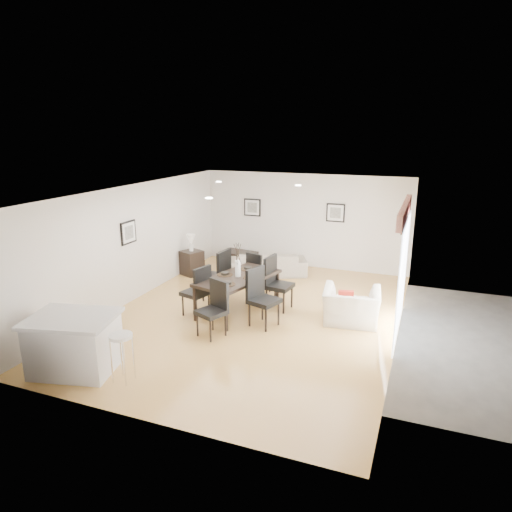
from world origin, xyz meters
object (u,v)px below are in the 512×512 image
at_px(dining_chair_foot, 257,271).
at_px(bar_stool, 121,341).
at_px(armchair, 351,306).
at_px(kitchen_island, 74,343).
at_px(dining_chair_head, 215,305).
at_px(dining_chair_wnear, 199,288).
at_px(sofa, 267,264).
at_px(dining_chair_enear, 260,294).
at_px(dining_chair_wfar, 219,273).
at_px(dining_chair_efar, 275,280).
at_px(dining_table, 238,280).
at_px(coffee_table, 239,258).
at_px(side_table, 192,263).

bearing_deg(dining_chair_foot, bar_stool, 101.53).
xyz_separation_m(armchair, kitchen_island, (-3.96, -3.60, 0.12)).
xyz_separation_m(dining_chair_head, bar_stool, (-0.61, -2.08, 0.08)).
bearing_deg(dining_chair_wnear, dining_chair_foot, 173.65).
xyz_separation_m(sofa, dining_chair_foot, (0.30, -1.51, 0.26)).
bearing_deg(dining_chair_enear, dining_chair_wfar, 73.69).
distance_m(dining_chair_enear, dining_chair_efar, 0.97).
relative_size(dining_table, coffee_table, 2.12).
distance_m(dining_chair_foot, bar_stool, 4.57).
bearing_deg(bar_stool, sofa, 87.62).
bearing_deg(dining_chair_wfar, dining_chair_head, 28.73).
bearing_deg(side_table, dining_table, -41.61).
bearing_deg(sofa, dining_chair_enear, 83.63).
bearing_deg(side_table, dining_chair_foot, -19.21).
bearing_deg(kitchen_island, dining_chair_wnear, 59.79).
bearing_deg(sofa, kitchen_island, 54.75).
relative_size(coffee_table, bar_stool, 1.26).
xyz_separation_m(sofa, kitchen_island, (-1.20, -6.05, 0.17)).
xyz_separation_m(armchair, dining_chair_wnear, (-3.12, -0.81, 0.26)).
bearing_deg(bar_stool, dining_chair_wnear, 92.40).
bearing_deg(sofa, armchair, 114.34).
xyz_separation_m(dining_chair_enear, side_table, (-2.95, 2.47, -0.33)).
bearing_deg(dining_chair_foot, side_table, -0.77).
height_order(dining_chair_wfar, coffee_table, dining_chair_wfar).
bearing_deg(armchair, dining_chair_enear, 16.07).
bearing_deg(dining_chair_efar, dining_chair_wfar, 99.02).
relative_size(dining_chair_enear, kitchen_island, 0.76).
bearing_deg(dining_chair_head, dining_chair_wfar, 135.55).
bearing_deg(dining_chair_efar, armchair, -89.06).
bearing_deg(dining_chair_foot, coffee_table, -37.95).
bearing_deg(coffee_table, dining_chair_enear, -51.72).
xyz_separation_m(dining_table, side_table, (-2.26, 2.01, -0.40)).
height_order(sofa, dining_chair_efar, dining_chair_efar).
bearing_deg(armchair, bar_stool, 42.75).
relative_size(dining_chair_head, kitchen_island, 0.69).
xyz_separation_m(armchair, dining_chair_foot, (-2.45, 0.94, 0.21)).
height_order(side_table, bar_stool, bar_stool).
height_order(dining_chair_efar, kitchen_island, dining_chair_efar).
relative_size(sofa, coffee_table, 2.12).
bearing_deg(dining_chair_efar, sofa, 32.33).
relative_size(dining_chair_foot, coffee_table, 1.02).
xyz_separation_m(dining_chair_wfar, dining_chair_foot, (0.65, 0.75, -0.11)).
distance_m(dining_chair_enear, bar_stool, 3.11).
relative_size(armchair, dining_chair_wfar, 0.93).
distance_m(coffee_table, kitchen_island, 6.63).
bearing_deg(armchair, dining_chair_head, 25.07).
height_order(dining_chair_efar, bar_stool, dining_chair_efar).
bearing_deg(armchair, dining_table, -0.52).
bearing_deg(side_table, coffee_table, 57.24).
bearing_deg(sofa, bar_stool, 63.65).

